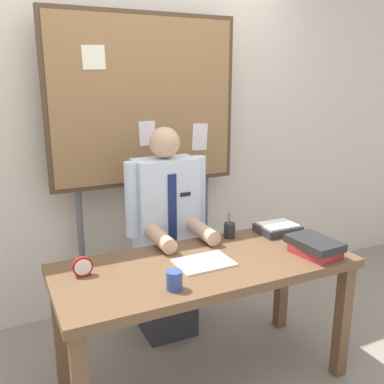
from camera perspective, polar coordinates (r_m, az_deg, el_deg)
The scene contains 11 objects.
ground_plane at distance 2.73m, azimuth 1.69°, elevation -23.87°, with size 12.00×12.00×0.00m, color gray.
back_wall at distance 3.19m, azimuth -7.43°, elevation 8.24°, with size 6.40×0.08×2.70m, color beige.
desk at distance 2.38m, azimuth 1.81°, elevation -11.48°, with size 1.62×0.69×0.75m.
person at distance 2.84m, azimuth -3.39°, elevation -6.78°, with size 0.55×0.56×1.43m.
bulletin_board at distance 2.98m, azimuth -6.30°, elevation 11.40°, with size 1.34×0.09×2.14m.
book_stack at distance 2.51m, azimuth 16.11°, elevation -7.03°, with size 0.22×0.31×0.09m.
open_notebook at distance 2.31m, azimuth 1.61°, elevation -9.43°, with size 0.30×0.21×0.01m, color #F4EFCC.
desk_clock at distance 2.23m, azimuth -14.43°, elevation -9.75°, with size 0.10×0.04×0.10m.
coffee_mug at distance 2.04m, azimuth -2.39°, elevation -11.72°, with size 0.08×0.08×0.09m, color #334C8C.
pen_holder at distance 2.67m, azimuth 5.03°, elevation -5.10°, with size 0.07×0.07×0.16m.
paper_tray at distance 2.81m, azimuth 11.42°, elevation -4.78°, with size 0.26×0.20×0.06m.
Camera 1 is at (-0.98, -1.89, 1.71)m, focal length 39.83 mm.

